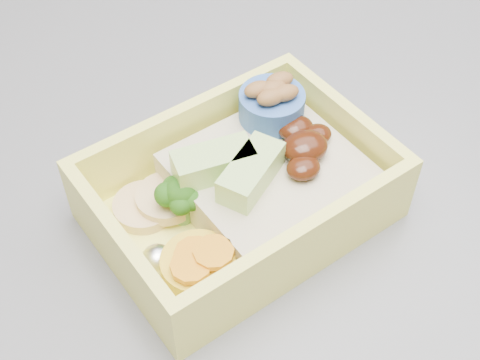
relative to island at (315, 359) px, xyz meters
name	(u,v)px	position (x,y,z in m)	size (l,w,h in m)	color
island	(315,359)	(0.00, 0.00, 0.00)	(1.24, 0.84, 0.92)	brown
bento_box	(246,187)	(-0.13, -0.07, 0.48)	(0.22, 0.18, 0.07)	#FFFB69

